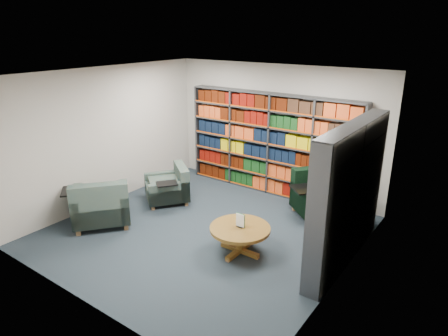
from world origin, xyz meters
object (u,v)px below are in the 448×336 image
Objects in this scene: chair_green_right at (321,198)px; chair_teal_front at (101,206)px; coffee_table at (240,232)px; chair_teal_left at (171,187)px.

chair_teal_front is (-3.15, -2.77, 0.01)m from chair_green_right.
chair_green_right is 4.20m from chair_teal_front.
coffee_table is at bearing 14.38° from chair_teal_front.
chair_teal_front is (-0.29, -1.56, 0.06)m from chair_teal_left.
chair_teal_left is 3.11m from chair_green_right.
coffee_table is (-0.51, -2.09, 0.01)m from chair_green_right.
chair_green_right is 1.41× the size of coffee_table.
chair_teal_left is 0.85× the size of chair_green_right.
chair_green_right is 0.98× the size of chair_teal_front.
chair_teal_left is 1.59m from chair_teal_front.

